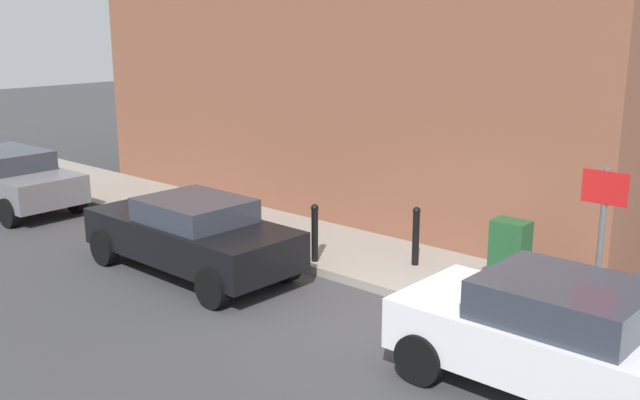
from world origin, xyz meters
TOP-DOWN VIEW (x-y plane):
  - ground at (0.00, 0.00)m, footprint 80.00×80.00m
  - sidewalk at (2.03, 6.00)m, footprint 2.34×30.00m
  - corner_building at (7.18, 4.74)m, footprint 8.06×13.49m
  - car_white at (-0.36, -2.79)m, footprint 1.85×3.96m
  - car_black at (-0.45, 3.82)m, footprint 1.84×4.15m
  - car_grey at (-0.41, 10.63)m, footprint 1.89×4.34m
  - utility_cabinet at (2.02, -0.89)m, footprint 0.46×0.61m
  - bollard_near_cabinet at (2.12, 0.92)m, footprint 0.14×0.14m
  - bollard_far_kerb at (1.11, 2.36)m, footprint 0.14×0.14m
  - street_sign at (1.28, -2.52)m, footprint 0.08×0.60m

SIDE VIEW (x-z plane):
  - ground at x=0.00m, z-range 0.00..0.00m
  - sidewalk at x=2.03m, z-range 0.00..0.15m
  - utility_cabinet at x=2.02m, z-range 0.11..1.26m
  - bollard_near_cabinet at x=2.12m, z-range 0.19..1.22m
  - bollard_far_kerb at x=1.11m, z-range 0.19..1.22m
  - car_black at x=-0.45m, z-range 0.04..1.39m
  - car_grey at x=-0.41m, z-range 0.04..1.42m
  - car_white at x=-0.36m, z-range 0.03..1.46m
  - street_sign at x=1.28m, z-range 0.51..2.81m
  - corner_building at x=7.18m, z-range 0.00..9.26m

